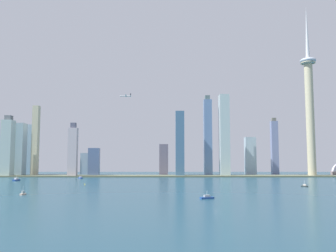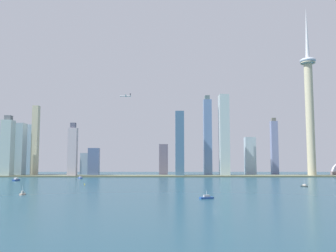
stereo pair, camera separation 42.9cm
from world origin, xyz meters
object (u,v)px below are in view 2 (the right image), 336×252
(skyscraper_1, at_px, (223,135))
(boat_0, at_px, (304,186))
(observation_tower, at_px, (309,100))
(skyscraper_5, at_px, (28,150))
(skyscraper_9, at_px, (207,137))
(skyscraper_10, at_px, (179,144))
(airplane, at_px, (125,96))
(skyscraper_0, at_px, (163,160))
(skyscraper_12, at_px, (84,164))
(boat_3, at_px, (22,193))
(boat_5, at_px, (80,178))
(channel_buoy_1, at_px, (84,184))
(skyscraper_11, at_px, (35,141))
(skyscraper_8, at_px, (249,156))
(boat_6, at_px, (15,180))
(boat_4, at_px, (206,197))
(skyscraper_6, at_px, (274,147))
(skyscraper_3, at_px, (18,149))
(skyscraper_4, at_px, (72,151))
(skyscraper_7, at_px, (7,147))
(skyscraper_2, at_px, (93,162))

(skyscraper_1, distance_m, boat_0, 309.42)
(observation_tower, distance_m, skyscraper_5, 639.06)
(skyscraper_9, xyz_separation_m, skyscraper_10, (-62.05, -26.67, -16.21))
(observation_tower, bearing_deg, airplane, -178.42)
(skyscraper_0, distance_m, skyscraper_9, 110.01)
(skyscraper_12, bearing_deg, airplane, -37.97)
(skyscraper_12, height_order, boat_3, skyscraper_12)
(skyscraper_0, bearing_deg, skyscraper_12, 174.60)
(boat_5, relative_size, channel_buoy_1, 6.98)
(skyscraper_0, relative_size, skyscraper_11, 0.45)
(skyscraper_8, height_order, channel_buoy_1, skyscraper_8)
(boat_6, bearing_deg, boat_4, -122.55)
(skyscraper_6, distance_m, skyscraper_8, 61.12)
(skyscraper_1, height_order, airplane, skyscraper_1)
(skyscraper_1, relative_size, skyscraper_11, 1.14)
(boat_3, height_order, boat_5, boat_3)
(skyscraper_8, height_order, boat_6, skyscraper_8)
(skyscraper_3, relative_size, skyscraper_5, 0.99)
(skyscraper_9, bearing_deg, observation_tower, -9.34)
(boat_3, relative_size, channel_buoy_1, 4.08)
(skyscraper_4, distance_m, skyscraper_7, 138.84)
(skyscraper_10, relative_size, boat_4, 10.17)
(skyscraper_2, distance_m, skyscraper_5, 177.54)
(skyscraper_1, height_order, skyscraper_6, skyscraper_1)
(boat_5, bearing_deg, skyscraper_0, 96.34)
(boat_0, bearing_deg, boat_5, 11.90)
(skyscraper_5, xyz_separation_m, skyscraper_8, (514.40, -13.56, -14.91))
(skyscraper_5, bearing_deg, boat_6, -72.43)
(observation_tower, xyz_separation_m, skyscraper_0, (-308.38, 50.48, -125.36))
(skyscraper_10, height_order, airplane, airplane)
(skyscraper_1, height_order, skyscraper_12, skyscraper_1)
(skyscraper_11, bearing_deg, airplane, -12.91)
(skyscraper_12, xyz_separation_m, boat_3, (41.49, -440.97, -23.35))
(skyscraper_8, relative_size, boat_0, 9.73)
(skyscraper_5, xyz_separation_m, skyscraper_7, (-9.32, -86.71, 2.57))
(skyscraper_0, xyz_separation_m, channel_buoy_1, (-107.82, -283.07, -33.30))
(skyscraper_0, relative_size, skyscraper_6, 0.52)
(skyscraper_5, relative_size, boat_5, 7.08)
(boat_3, bearing_deg, skyscraper_1, -26.77)
(skyscraper_12, xyz_separation_m, boat_5, (23.51, -134.40, -23.66))
(observation_tower, distance_m, skyscraper_4, 507.31)
(skyscraper_7, relative_size, skyscraper_8, 1.48)
(skyscraper_4, bearing_deg, channel_buoy_1, -70.62)
(skyscraper_1, bearing_deg, skyscraper_7, -177.01)
(skyscraper_8, xyz_separation_m, boat_0, (-9.34, -340.77, -41.97))
(skyscraper_6, bearing_deg, skyscraper_1, -156.62)
(skyscraper_3, height_order, skyscraper_7, skyscraper_7)
(skyscraper_0, distance_m, skyscraper_5, 319.47)
(boat_3, bearing_deg, boat_5, 10.56)
(skyscraper_5, bearing_deg, skyscraper_9, -7.23)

